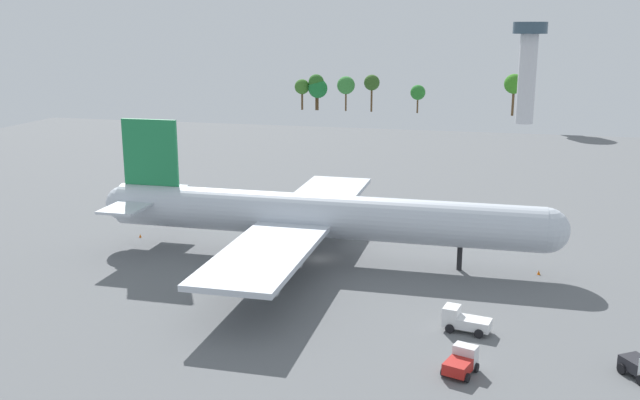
{
  "coord_description": "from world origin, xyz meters",
  "views": [
    {
      "loc": [
        22.87,
        -92.2,
        31.74
      ],
      "look_at": [
        0.0,
        0.0,
        8.49
      ],
      "focal_mm": 39.9,
      "sensor_mm": 36.0,
      "label": 1
    }
  ],
  "objects_px": {
    "catering_truck": "(464,320)",
    "safety_cone_nose": "(539,272)",
    "fuel_truck": "(309,209)",
    "control_tower": "(528,63)",
    "pushback_tractor": "(461,362)",
    "safety_cone_tail": "(140,236)",
    "cargo_airplane": "(317,216)"
  },
  "relations": [
    {
      "from": "control_tower",
      "to": "catering_truck",
      "type": "bearing_deg",
      "value": -93.7
    },
    {
      "from": "safety_cone_tail",
      "to": "control_tower",
      "type": "distance_m",
      "value": 165.38
    },
    {
      "from": "pushback_tractor",
      "to": "safety_cone_tail",
      "type": "height_order",
      "value": "pushback_tractor"
    },
    {
      "from": "fuel_truck",
      "to": "pushback_tractor",
      "type": "relative_size",
      "value": 1.13
    },
    {
      "from": "control_tower",
      "to": "safety_cone_tail",
      "type": "bearing_deg",
      "value": -112.05
    },
    {
      "from": "safety_cone_nose",
      "to": "control_tower",
      "type": "xyz_separation_m",
      "value": [
        2.6,
        155.04,
        19.65
      ]
    },
    {
      "from": "catering_truck",
      "to": "safety_cone_nose",
      "type": "bearing_deg",
      "value": 66.86
    },
    {
      "from": "catering_truck",
      "to": "control_tower",
      "type": "bearing_deg",
      "value": 86.3
    },
    {
      "from": "fuel_truck",
      "to": "safety_cone_tail",
      "type": "relative_size",
      "value": 8.89
    },
    {
      "from": "safety_cone_tail",
      "to": "pushback_tractor",
      "type": "bearing_deg",
      "value": -33.15
    },
    {
      "from": "fuel_truck",
      "to": "control_tower",
      "type": "bearing_deg",
      "value": 73.41
    },
    {
      "from": "pushback_tractor",
      "to": "safety_cone_nose",
      "type": "bearing_deg",
      "value": 74.3
    },
    {
      "from": "catering_truck",
      "to": "cargo_airplane",
      "type": "bearing_deg",
      "value": 136.69
    },
    {
      "from": "pushback_tractor",
      "to": "control_tower",
      "type": "bearing_deg",
      "value": 86.58
    },
    {
      "from": "pushback_tractor",
      "to": "safety_cone_nose",
      "type": "xyz_separation_m",
      "value": [
        8.48,
        30.18,
        -0.83
      ]
    },
    {
      "from": "control_tower",
      "to": "pushback_tractor",
      "type": "bearing_deg",
      "value": -93.42
    },
    {
      "from": "catering_truck",
      "to": "fuel_truck",
      "type": "height_order",
      "value": "catering_truck"
    },
    {
      "from": "catering_truck",
      "to": "control_tower",
      "type": "relative_size",
      "value": 0.16
    },
    {
      "from": "fuel_truck",
      "to": "safety_cone_nose",
      "type": "relative_size",
      "value": 8.01
    },
    {
      "from": "cargo_airplane",
      "to": "control_tower",
      "type": "height_order",
      "value": "control_tower"
    },
    {
      "from": "fuel_truck",
      "to": "safety_cone_tail",
      "type": "xyz_separation_m",
      "value": [
        -22.03,
        -19.16,
        -0.85
      ]
    },
    {
      "from": "cargo_airplane",
      "to": "control_tower",
      "type": "distance_m",
      "value": 159.53
    },
    {
      "from": "pushback_tractor",
      "to": "fuel_truck",
      "type": "bearing_deg",
      "value": 118.67
    },
    {
      "from": "cargo_airplane",
      "to": "catering_truck",
      "type": "height_order",
      "value": "cargo_airplane"
    },
    {
      "from": "pushback_tractor",
      "to": "control_tower",
      "type": "distance_m",
      "value": 186.51
    },
    {
      "from": "catering_truck",
      "to": "control_tower",
      "type": "xyz_separation_m",
      "value": [
        11.35,
        175.52,
        18.75
      ]
    },
    {
      "from": "safety_cone_nose",
      "to": "control_tower",
      "type": "relative_size",
      "value": 0.02
    },
    {
      "from": "fuel_truck",
      "to": "pushback_tractor",
      "type": "xyz_separation_m",
      "value": [
        28.54,
        -52.2,
        0.01
      ]
    },
    {
      "from": "fuel_truck",
      "to": "safety_cone_nose",
      "type": "xyz_separation_m",
      "value": [
        37.02,
        -22.02,
        -0.82
      ]
    },
    {
      "from": "pushback_tractor",
      "to": "safety_cone_tail",
      "type": "xyz_separation_m",
      "value": [
        -50.57,
        33.03,
        -0.86
      ]
    },
    {
      "from": "catering_truck",
      "to": "fuel_truck",
      "type": "xyz_separation_m",
      "value": [
        -28.27,
        42.49,
        -0.09
      ]
    },
    {
      "from": "cargo_airplane",
      "to": "fuel_truck",
      "type": "distance_m",
      "value": 24.17
    }
  ]
}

